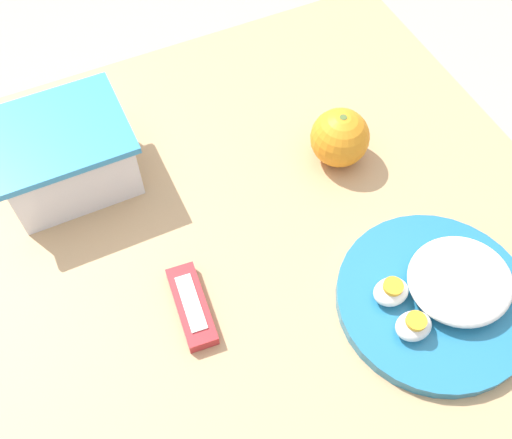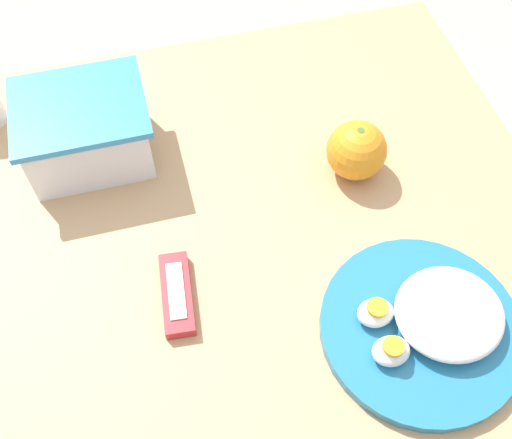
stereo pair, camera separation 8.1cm
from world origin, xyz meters
The scene contains 6 objects.
ground_plane centered at (0.00, 0.00, 0.00)m, with size 10.00×10.00×0.00m, color #B2A899.
table centered at (0.00, 0.00, 0.60)m, with size 0.96×0.80×0.72m.
food_container centered at (-0.16, 0.18, 0.77)m, with size 0.19×0.16×0.11m.
orange_fruit centered at (0.22, 0.06, 0.77)m, with size 0.09×0.09×0.09m.
rice_plate centered at (0.22, -0.21, 0.74)m, with size 0.25×0.25×0.06m.
candy_bar centered at (-0.08, -0.09, 0.73)m, with size 0.05×0.12×0.02m.
Camera 2 is at (-0.07, -0.45, 1.43)m, focal length 42.00 mm.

